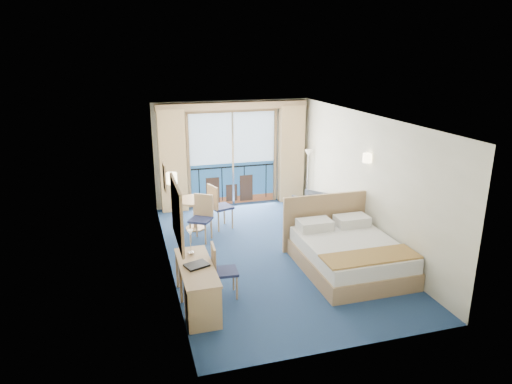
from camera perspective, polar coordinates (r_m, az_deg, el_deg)
name	(u,v)px	position (r m, az deg, el deg)	size (l,w,h in m)	color
floor	(271,252)	(9.25, 1.85, -7.52)	(6.50, 6.50, 0.00)	navy
room_walls	(272,166)	(8.66, 1.96, 3.23)	(4.04, 6.54, 2.72)	beige
balcony_door	(233,161)	(11.83, -2.94, 3.85)	(2.36, 0.03, 2.52)	navy
curtain_left	(173,162)	(11.41, -10.36, 3.77)	(0.65, 0.22, 2.55)	tan
curtain_right	(291,154)	(12.10, 4.43, 4.76)	(0.65, 0.22, 2.55)	tan
pelmet	(233,106)	(11.47, -2.88, 10.72)	(3.80, 0.25, 0.18)	#9E8456
mirror	(177,213)	(6.92, -9.84, -2.61)	(0.05, 1.25, 0.95)	#9E8456
wall_print	(165,177)	(8.76, -11.35, 1.86)	(0.04, 0.42, 0.52)	#9E8456
sconce_left	(172,178)	(7.69, -10.50, 1.70)	(0.18, 0.18, 0.18)	#FFE9B2
sconce_right	(367,158)	(9.29, 13.74, 4.16)	(0.18, 0.18, 0.18)	#FFE9B2
bed	(348,253)	(8.63, 11.44, -7.44)	(1.83, 2.17, 1.15)	#9E8456
nightstand	(343,224)	(10.14, 10.76, -3.93)	(0.41, 0.39, 0.53)	#A68558
phone	(344,210)	(10.07, 10.90, -2.23)	(0.19, 0.15, 0.08)	white
armchair	(310,206)	(11.04, 6.78, -1.72)	(0.67, 0.69, 0.63)	#3F454D
floor_lamp	(308,163)	(11.85, 6.51, 3.58)	(0.20, 0.20, 1.46)	silver
desk	(201,297)	(6.97, -6.84, -12.86)	(0.52, 1.50, 0.70)	#9E8456
desk_chair	(220,268)	(7.49, -4.48, -9.43)	(0.42, 0.42, 0.91)	#20264B
folder	(197,265)	(7.15, -7.43, -9.06)	(0.35, 0.26, 0.03)	black
desk_lamp	(190,237)	(7.45, -8.22, -5.56)	(0.11, 0.11, 0.40)	silver
round_table	(195,206)	(10.33, -7.69, -1.80)	(0.78, 0.78, 0.70)	#9E8456
table_chair_a	(218,204)	(10.27, -4.82, -1.52)	(0.57, 0.56, 1.03)	#20264B
table_chair_b	(202,215)	(9.73, -6.77, -2.85)	(0.58, 0.59, 0.98)	#20264B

